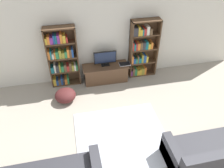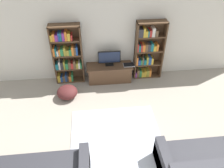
% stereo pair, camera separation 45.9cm
% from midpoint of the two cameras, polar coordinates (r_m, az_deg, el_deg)
% --- Properties ---
extents(wall_back, '(8.80, 0.06, 2.60)m').
position_cam_midpoint_polar(wall_back, '(6.37, -5.00, 11.96)').
color(wall_back, silver).
rests_on(wall_back, ground_plane).
extents(bookshelf_left, '(0.84, 0.30, 1.80)m').
position_cam_midpoint_polar(bookshelf_left, '(6.39, -14.96, 6.59)').
color(bookshelf_left, '#513823').
rests_on(bookshelf_left, ground_plane).
extents(bookshelf_right, '(0.84, 0.30, 1.80)m').
position_cam_midpoint_polar(bookshelf_right, '(6.63, 5.83, 8.98)').
color(bookshelf_right, '#513823').
rests_on(bookshelf_right, ground_plane).
extents(tv_stand, '(1.36, 0.50, 0.53)m').
position_cam_midpoint_polar(tv_stand, '(6.63, -3.64, 2.80)').
color(tv_stand, brown).
rests_on(tv_stand, ground_plane).
extents(television, '(0.66, 0.16, 0.45)m').
position_cam_midpoint_polar(television, '(6.39, -3.88, 6.68)').
color(television, black).
rests_on(television, tv_stand).
extents(laptop, '(0.33, 0.22, 0.03)m').
position_cam_midpoint_polar(laptop, '(6.53, 1.31, 5.19)').
color(laptop, '#B7B7BC').
rests_on(laptop, tv_stand).
extents(area_rug, '(2.07, 1.88, 0.02)m').
position_cam_midpoint_polar(area_rug, '(5.18, -0.20, -13.69)').
color(area_rug, '#B2B7C1').
rests_on(area_rug, ground_plane).
extents(couch_right_sofa, '(1.76, 0.93, 0.80)m').
position_cam_midpoint_polar(couch_right_sofa, '(4.91, 22.05, -16.87)').
color(couch_right_sofa, '#2D2D33').
rests_on(couch_right_sofa, ground_plane).
extents(beanbag_ottoman, '(0.57, 0.57, 0.33)m').
position_cam_midpoint_polar(beanbag_ottoman, '(6.14, -14.19, -2.96)').
color(beanbag_ottoman, '#4C1E1E').
rests_on(beanbag_ottoman, ground_plane).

